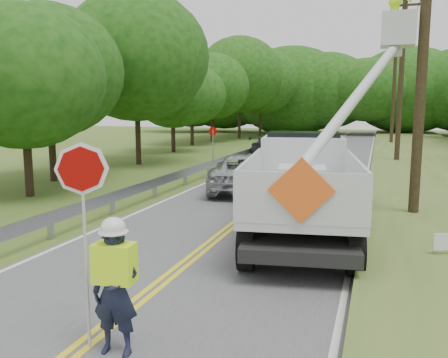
% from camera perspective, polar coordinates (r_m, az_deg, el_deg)
% --- Properties ---
extents(ground, '(140.00, 140.00, 0.00)m').
position_cam_1_polar(ground, '(7.84, -14.52, -17.41)').
color(ground, '#4C6324').
rests_on(ground, ground).
extents(road, '(7.20, 96.00, 0.03)m').
position_cam_1_polar(road, '(20.54, 6.99, -0.90)').
color(road, '#505053').
rests_on(road, ground).
extents(guardrail, '(0.18, 48.00, 0.77)m').
position_cam_1_polar(guardrail, '(22.42, -2.65, 1.36)').
color(guardrail, '#94989C').
rests_on(guardrail, ground).
extents(utility_poles, '(1.60, 43.30, 10.00)m').
position_cam_1_polar(utility_poles, '(22.99, 21.42, 12.74)').
color(utility_poles, black).
rests_on(utility_poles, ground).
extents(treeline_left, '(10.63, 53.51, 11.01)m').
position_cam_1_polar(treeline_left, '(39.27, -3.36, 12.22)').
color(treeline_left, '#332319').
rests_on(treeline_left, ground).
extents(treeline_horizon, '(56.45, 14.27, 11.66)m').
position_cam_1_polar(treeline_horizon, '(62.40, 14.83, 10.33)').
color(treeline_horizon, '#14420D').
rests_on(treeline_horizon, ground).
extents(flagger, '(1.12, 0.49, 2.93)m').
position_cam_1_polar(flagger, '(6.73, -13.18, -11.97)').
color(flagger, '#191E33').
rests_on(flagger, road).
extents(bucket_truck, '(4.48, 7.82, 7.27)m').
position_cam_1_polar(bucket_truck, '(13.53, 10.29, 1.04)').
color(bucket_truck, black).
rests_on(bucket_truck, road).
extents(suv_silver, '(3.66, 5.84, 1.51)m').
position_cam_1_polar(suv_silver, '(19.27, 2.30, 0.82)').
color(suv_silver, '#AFB0B5').
rests_on(suv_silver, road).
extents(suv_darkgrey, '(3.41, 5.66, 1.53)m').
position_cam_1_polar(suv_darkgrey, '(32.22, 6.71, 3.96)').
color(suv_darkgrey, '#3A3B41').
rests_on(suv_darkgrey, road).
extents(stop_sign_permanent, '(0.37, 0.38, 2.39)m').
position_cam_1_polar(stop_sign_permanent, '(25.54, -1.35, 4.56)').
color(stop_sign_permanent, '#94989C').
rests_on(stop_sign_permanent, ground).
extents(yard_sign, '(0.50, 0.23, 0.76)m').
position_cam_1_polar(yard_sign, '(11.14, 25.27, -7.05)').
color(yard_sign, white).
rests_on(yard_sign, ground).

